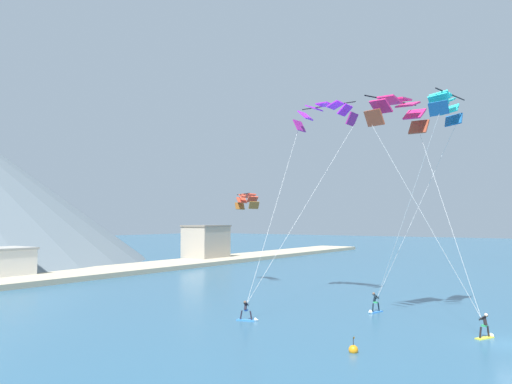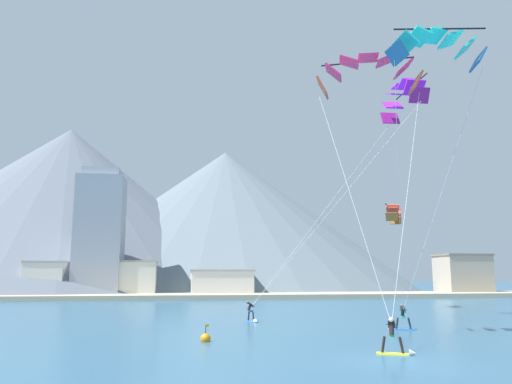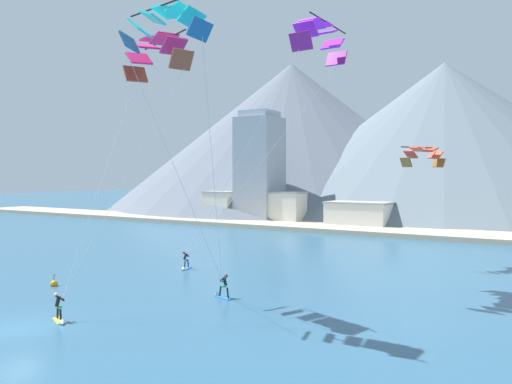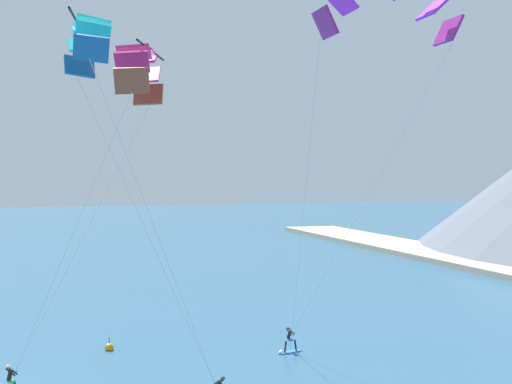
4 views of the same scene
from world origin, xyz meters
name	(u,v)px [view 1 (image 1 of 4)]	position (x,y,z in m)	size (l,w,h in m)	color
kitesurfer_near_lead	(487,330)	(0.92, 1.94, 0.51)	(1.74, 1.11, 1.74)	yellow
kitesurfer_near_trail	(374,307)	(5.43, 11.48, 0.49)	(1.78, 0.84, 1.72)	#337FDB
kitesurfer_mid_center	(249,315)	(-3.39, 18.16, 0.45)	(0.92, 1.78, 1.64)	#337FDB
parafoil_kite_near_lead	(398,111)	(2.56, 8.15, 16.24)	(6.58, 7.68, 15.94)	#A2442A
parafoil_kite_near_trail	(444,106)	(5.75, 5.51, 16.88)	(6.04, 6.73, 16.54)	#1C5794
parafoil_kite_mid_center	(324,114)	(9.57, 18.05, 18.49)	(13.81, 6.67, 18.26)	#941C7E
parafoil_kite_distant_high_outer	(247,199)	(14.15, 30.95, 10.31)	(3.38, 4.64, 1.93)	#975D26
race_marker_buoy	(353,350)	(-7.44, 7.72, 0.16)	(0.56, 0.56, 1.02)	orange
shoreline_strip	(26,280)	(0.00, 54.71, 0.35)	(180.00, 10.00, 0.70)	#BCAD8E
shore_building_quay_west	(206,243)	(37.86, 57.58, 3.42)	(8.02, 6.10, 6.83)	#A89E8E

